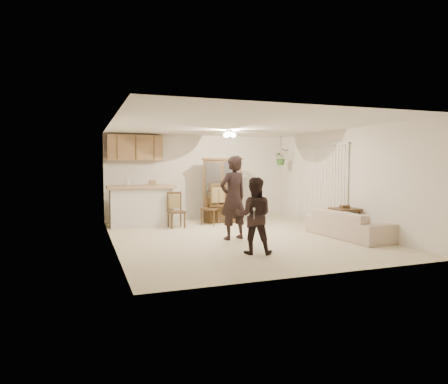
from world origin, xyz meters
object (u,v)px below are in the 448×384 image
object	(u,v)px
adult	(233,198)
chair_bar	(176,218)
child	(254,217)
chair_hutch_right	(216,211)
side_table	(345,221)
chair_hutch_left	(210,214)
china_hutch	(222,191)
sofa	(348,221)

from	to	relation	value
adult	chair_bar	xyz separation A→B (m)	(-0.81, 2.00, -0.64)
child	chair_hutch_right	size ratio (longest dim) A/B	1.20
child	chair_bar	xyz separation A→B (m)	(-0.66, 3.44, -0.41)
side_table	chair_bar	bearing A→B (deg)	145.94
side_table	chair_hutch_left	size ratio (longest dim) A/B	0.72
chair_hutch_left	chair_hutch_right	distance (m)	0.35
child	chair_hutch_left	bearing A→B (deg)	-70.91
child	chair_hutch_right	world-z (taller)	child
child	side_table	bearing A→B (deg)	-134.35
china_hutch	chair_hutch_left	size ratio (longest dim) A/B	1.88
adult	side_table	distance (m)	2.74
child	china_hutch	distance (m)	4.05
chair_hutch_left	chair_hutch_right	xyz separation A→B (m)	(0.25, 0.24, 0.04)
china_hutch	chair_bar	world-z (taller)	china_hutch
side_table	chair_hutch_right	distance (m)	3.60
chair_bar	chair_hutch_left	size ratio (longest dim) A/B	0.95
chair_hutch_right	child	bearing A→B (deg)	80.78
china_hutch	side_table	bearing A→B (deg)	-36.72
chair_bar	chair_hutch_left	world-z (taller)	chair_hutch_left
sofa	chair_bar	bearing A→B (deg)	45.68
china_hutch	sofa	bearing A→B (deg)	-41.81
adult	chair_hutch_left	world-z (taller)	adult
side_table	chair_bar	xyz separation A→B (m)	(-3.46, 2.34, -0.06)
adult	child	xyz separation A→B (m)	(-0.15, -1.44, -0.22)
side_table	child	bearing A→B (deg)	-158.65
side_table	chair_hutch_right	world-z (taller)	chair_hutch_right
chair_bar	china_hutch	bearing A→B (deg)	16.74
sofa	chair_hutch_left	bearing A→B (deg)	32.80
adult	chair_bar	bearing A→B (deg)	-84.06
sofa	chair_hutch_right	xyz separation A→B (m)	(-2.06, 3.19, -0.05)
child	chair_bar	bearing A→B (deg)	-54.76
chair_bar	chair_hutch_right	bearing A→B (deg)	18.35
child	china_hutch	bearing A→B (deg)	-76.90
side_table	chair_bar	size ratio (longest dim) A/B	0.75
child	chair_hutch_right	xyz separation A→B (m)	(0.58, 3.93, -0.36)
child	side_table	distance (m)	3.03
side_table	adult	bearing A→B (deg)	172.60
chair_bar	child	bearing A→B (deg)	-82.52
adult	side_table	world-z (taller)	adult
child	side_table	size ratio (longest dim) A/B	1.95
adult	child	world-z (taller)	adult
chair_bar	adult	bearing A→B (deg)	-71.39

